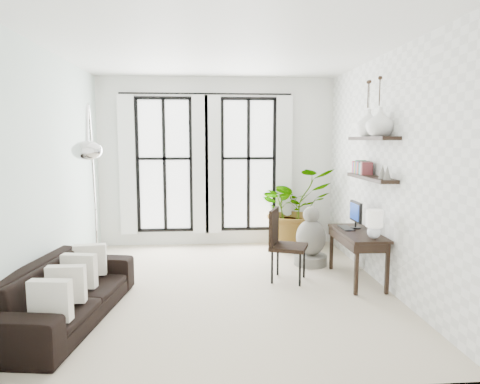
{
  "coord_description": "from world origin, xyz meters",
  "views": [
    {
      "loc": [
        -0.18,
        -5.73,
        2.04
      ],
      "look_at": [
        0.28,
        0.3,
        1.29
      ],
      "focal_mm": 32.0,
      "sensor_mm": 36.0,
      "label": 1
    }
  ],
  "objects": [
    {
      "name": "floor",
      "position": [
        0.0,
        0.0,
        0.0
      ],
      "size": [
        5.0,
        5.0,
        0.0
      ],
      "primitive_type": "plane",
      "color": "beige",
      "rests_on": "ground"
    },
    {
      "name": "ceiling",
      "position": [
        0.0,
        0.0,
        3.2
      ],
      "size": [
        5.0,
        5.0,
        0.0
      ],
      "primitive_type": "plane",
      "color": "white",
      "rests_on": "wall_back"
    },
    {
      "name": "wall_left",
      "position": [
        -2.25,
        0.0,
        1.6
      ],
      "size": [
        0.0,
        5.0,
        5.0
      ],
      "primitive_type": "plane",
      "rotation": [
        1.57,
        0.0,
        1.57
      ],
      "color": "silver",
      "rests_on": "floor"
    },
    {
      "name": "wall_right",
      "position": [
        2.25,
        0.0,
        1.6
      ],
      "size": [
        0.0,
        5.0,
        5.0
      ],
      "primitive_type": "plane",
      "rotation": [
        1.57,
        0.0,
        -1.57
      ],
      "color": "white",
      "rests_on": "floor"
    },
    {
      "name": "wall_back",
      "position": [
        0.0,
        2.5,
        1.6
      ],
      "size": [
        4.5,
        0.0,
        4.5
      ],
      "primitive_type": "plane",
      "rotation": [
        1.57,
        0.0,
        0.0
      ],
      "color": "white",
      "rests_on": "floor"
    },
    {
      "name": "windows",
      "position": [
        -0.2,
        2.43,
        1.56
      ],
      "size": [
        3.26,
        0.13,
        2.65
      ],
      "color": "white",
      "rests_on": "wall_back"
    },
    {
      "name": "wall_shelves",
      "position": [
        2.11,
        0.15,
        1.73
      ],
      "size": [
        0.25,
        1.3,
        0.6
      ],
      "color": "black",
      "rests_on": "wall_right"
    },
    {
      "name": "sofa",
      "position": [
        -1.8,
        -0.96,
        0.33
      ],
      "size": [
        1.19,
        2.35,
        0.66
      ],
      "primitive_type": "imported",
      "rotation": [
        0.0,
        0.0,
        1.43
      ],
      "color": "black",
      "rests_on": "floor"
    },
    {
      "name": "throw_pillows",
      "position": [
        -1.7,
        -0.96,
        0.5
      ],
      "size": [
        0.4,
        1.52,
        0.4
      ],
      "color": "silver",
      "rests_on": "sofa"
    },
    {
      "name": "plant",
      "position": [
        1.41,
        2.03,
        0.76
      ],
      "size": [
        1.7,
        1.59,
        1.53
      ],
      "primitive_type": "imported",
      "rotation": [
        0.0,
        0.0,
        0.35
      ],
      "color": "#2D7228",
      "rests_on": "floor"
    },
    {
      "name": "desk",
      "position": [
        1.95,
        0.06,
        0.69
      ],
      "size": [
        0.52,
        1.23,
        1.12
      ],
      "color": "black",
      "rests_on": "floor"
    },
    {
      "name": "desk_chair",
      "position": [
        0.88,
        0.25,
        0.6
      ],
      "size": [
        0.64,
        0.64,
        1.05
      ],
      "rotation": [
        0.0,
        0.0,
        -0.37
      ],
      "color": "black",
      "rests_on": "floor"
    },
    {
      "name": "arc_lamp",
      "position": [
        -1.7,
        -0.04,
        1.93
      ],
      "size": [
        0.75,
        2.1,
        2.48
      ],
      "color": "silver",
      "rests_on": "floor"
    },
    {
      "name": "buddha",
      "position": [
        1.48,
        0.97,
        0.4
      ],
      "size": [
        0.53,
        0.53,
        0.96
      ],
      "color": "slate",
      "rests_on": "floor"
    },
    {
      "name": "vase_a",
      "position": [
        2.11,
        -0.13,
        2.27
      ],
      "size": [
        0.37,
        0.37,
        0.38
      ],
      "primitive_type": "imported",
      "color": "white",
      "rests_on": "shelf_upper"
    },
    {
      "name": "vase_b",
      "position": [
        2.11,
        0.27,
        2.27
      ],
      "size": [
        0.37,
        0.37,
        0.38
      ],
      "primitive_type": "imported",
      "color": "white",
      "rests_on": "shelf_upper"
    }
  ]
}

